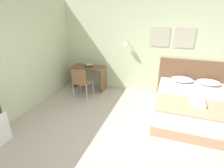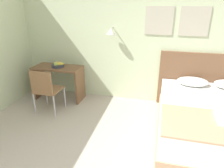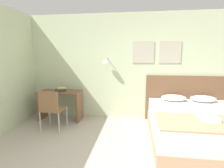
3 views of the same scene
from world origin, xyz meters
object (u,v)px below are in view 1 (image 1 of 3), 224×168
Objects in this scene: headboard at (194,80)px; pillow_right at (208,82)px; bed at (195,107)px; fruit_bowl at (89,65)px; desk at (89,74)px; folded_towel_near_foot at (198,102)px; throw_blanket at (200,108)px; pillow_left at (182,79)px; desk_chair at (81,81)px.

headboard is 0.43m from pillow_right.
bed is at bearing -90.00° from headboard.
fruit_bowl reaches higher than pillow_right.
bed is 7.24× the size of fruit_bowl.
folded_towel_near_foot is at bearing -20.84° from desk.
throw_blanket is (0.00, -0.59, 0.30)m from bed.
bed is 3.18m from desk.
pillow_left is at bearing -140.23° from headboard.
throw_blanket is at bearing -103.40° from pillow_right.
throw_blanket is at bearing -22.79° from fruit_bowl.
bed is 0.91m from pillow_left.
throw_blanket is 3.07m from desk_chair.
pillow_right is 3.41m from desk_chair.
headboard reaches higher than pillow_left.
bed is at bearing -67.24° from pillow_left.
pillow_right is 0.54× the size of desk.
desk is at bearing 97.21° from desk_chair.
pillow_right is (0.65, 0.00, 0.00)m from pillow_left.
pillow_left is at bearing 103.40° from throw_blanket.
desk is at bearing 159.16° from folded_towel_near_foot.
pillow_left is 2.03× the size of fruit_bowl.
bed is 2.28× the size of desk_chair.
throw_blanket is 6.20× the size of fruit_bowl.
desk_chair reaches higher than throw_blanket.
throw_blanket is 4.93× the size of folded_towel_near_foot.
fruit_bowl is (-2.74, -0.07, 0.14)m from pillow_left.
headboard is at bearing 18.25° from desk_chair.
desk_chair reaches higher than pillow_left.
throw_blanket is at bearing -75.48° from folded_towel_near_foot.
pillow_right is at bearing -39.77° from headboard.
pillow_right is at bearing 0.00° from pillow_left.
folded_towel_near_foot is 1.26× the size of fruit_bowl.
desk_chair is at bearing -161.75° from headboard.
folded_towel_near_foot is at bearing -94.71° from bed.
fruit_bowl reaches higher than desk.
throw_blanket is (0.32, -1.36, -0.06)m from pillow_left.
pillow_left is 1.00× the size of pillow_right.
folded_towel_near_foot is at bearing 104.52° from throw_blanket.
pillow_right reaches higher than bed.
desk is 0.28m from fruit_bowl.
pillow_left is at bearing 15.05° from desk_chair.
bed is 3.56× the size of pillow_left.
desk_chair is 0.70m from fruit_bowl.
headboard is 3.09m from fruit_bowl.
headboard is 1.63m from throw_blanket.
pillow_right is (0.32, 0.77, 0.36)m from bed.
folded_towel_near_foot reaches higher than throw_blanket.
headboard is at bearing 6.06° from desk.
bed is at bearing -12.86° from fruit_bowl.
desk_chair is at bearing -82.79° from desk.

